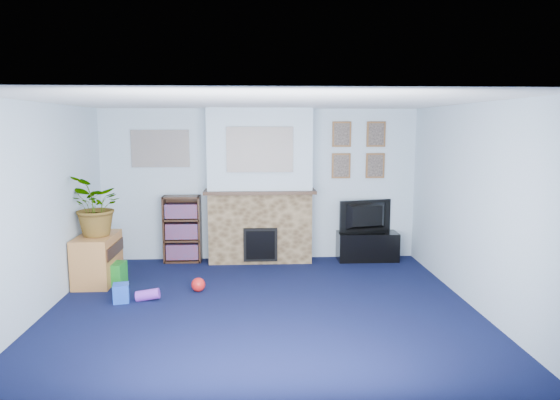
{
  "coord_description": "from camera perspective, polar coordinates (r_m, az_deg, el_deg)",
  "views": [
    {
      "loc": [
        -0.08,
        -5.66,
        2.14
      ],
      "look_at": [
        0.25,
        0.84,
        1.16
      ],
      "focal_mm": 32.0,
      "sensor_mm": 36.0,
      "label": 1
    }
  ],
  "objects": [
    {
      "name": "green_crate",
      "position": [
        7.23,
        -18.78,
        -7.99
      ],
      "size": [
        0.39,
        0.33,
        0.3
      ],
      "primitive_type": "cube",
      "rotation": [
        0.0,
        0.0,
        -0.09
      ],
      "color": "#198C26",
      "rests_on": "ground"
    },
    {
      "name": "potted_plant",
      "position": [
        7.11,
        -20.16,
        -0.63
      ],
      "size": [
        0.96,
        0.98,
        0.82
      ],
      "primitive_type": "imported",
      "rotation": [
        0.0,
        0.0,
        5.36
      ],
      "color": "#26661E",
      "rests_on": "sideboard"
    },
    {
      "name": "portrait_bl",
      "position": [
        8.04,
        6.99,
        3.9
      ],
      "size": [
        0.3,
        0.03,
        0.4
      ],
      "primitive_type": "cube",
      "color": "brown",
      "rests_on": "wall_back"
    },
    {
      "name": "toy_block",
      "position": [
        6.48,
        -17.7,
        -10.12
      ],
      "size": [
        0.22,
        0.22,
        0.23
      ],
      "primitive_type": "cube",
      "rotation": [
        0.0,
        0.0,
        0.21
      ],
      "color": "blue",
      "rests_on": "ground"
    },
    {
      "name": "portrait_tl",
      "position": [
        8.01,
        7.06,
        7.47
      ],
      "size": [
        0.3,
        0.03,
        0.4
      ],
      "primitive_type": "cube",
      "color": "brown",
      "rests_on": "wall_back"
    },
    {
      "name": "tv_stand",
      "position": [
        8.13,
        9.94,
        -5.23
      ],
      "size": [
        0.95,
        0.4,
        0.45
      ],
      "primitive_type": "cube",
      "color": "black",
      "rests_on": "ground"
    },
    {
      "name": "mantel_can",
      "position": [
        7.76,
        3.03,
        1.64
      ],
      "size": [
        0.06,
        0.06,
        0.12
      ],
      "primitive_type": "cylinder",
      "color": "blue",
      "rests_on": "chimney_breast"
    },
    {
      "name": "wall_back",
      "position": [
        7.97,
        -2.32,
        1.75
      ],
      "size": [
        5.0,
        0.04,
        2.4
      ],
      "primitive_type": "cube",
      "color": "silver",
      "rests_on": "ground"
    },
    {
      "name": "chimney_breast",
      "position": [
        7.77,
        -2.31,
        1.46
      ],
      "size": [
        1.72,
        0.5,
        2.4
      ],
      "color": "brown",
      "rests_on": "ground"
    },
    {
      "name": "mantel_clock",
      "position": [
        7.72,
        -2.61,
        1.68
      ],
      "size": [
        0.1,
        0.06,
        0.14
      ],
      "primitive_type": "cube",
      "color": "gold",
      "rests_on": "chimney_breast"
    },
    {
      "name": "toy_tube",
      "position": [
        6.46,
        -14.88,
        -10.44
      ],
      "size": [
        0.3,
        0.13,
        0.17
      ],
      "primitive_type": "cylinder",
      "rotation": [
        0.0,
        1.43,
        0.0
      ],
      "color": "purple",
      "rests_on": "ground"
    },
    {
      "name": "wall_left",
      "position": [
        6.23,
        -25.75,
        -0.99
      ],
      "size": [
        0.04,
        4.5,
        2.4
      ],
      "primitive_type": "cube",
      "color": "silver",
      "rests_on": "ground"
    },
    {
      "name": "portrait_br",
      "position": [
        8.15,
        10.82,
        3.88
      ],
      "size": [
        0.3,
        0.03,
        0.4
      ],
      "primitive_type": "cube",
      "color": "brown",
      "rests_on": "wall_back"
    },
    {
      "name": "toy_ball",
      "position": [
        6.65,
        -9.32,
        -9.53
      ],
      "size": [
        0.18,
        0.18,
        0.18
      ],
      "primitive_type": "sphere",
      "color": "red",
      "rests_on": "ground"
    },
    {
      "name": "mantel_teddy",
      "position": [
        7.73,
        -6.51,
        1.61
      ],
      "size": [
        0.12,
        0.12,
        0.12
      ],
      "primitive_type": "sphere",
      "color": "gray",
      "rests_on": "chimney_breast"
    },
    {
      "name": "wall_right",
      "position": [
        6.29,
        21.32,
        -0.64
      ],
      "size": [
        0.04,
        4.5,
        2.4
      ],
      "primitive_type": "cube",
      "color": "silver",
      "rests_on": "ground"
    },
    {
      "name": "sideboard",
      "position": [
        7.31,
        -20.13,
        -6.17
      ],
      "size": [
        0.47,
        0.85,
        0.66
      ],
      "primitive_type": "cube",
      "color": "#BB783C",
      "rests_on": "ground"
    },
    {
      "name": "collage_left",
      "position": [
        8.04,
        -13.52,
        5.73
      ],
      "size": [
        0.9,
        0.03,
        0.58
      ],
      "primitive_type": "cube",
      "color": "gray",
      "rests_on": "wall_back"
    },
    {
      "name": "mantel_candle",
      "position": [
        7.72,
        -0.19,
        1.77
      ],
      "size": [
        0.05,
        0.05,
        0.16
      ],
      "primitive_type": "cylinder",
      "color": "#B2BFC6",
      "rests_on": "chimney_breast"
    },
    {
      "name": "floor",
      "position": [
        6.05,
        -2.02,
        -12.17
      ],
      "size": [
        5.0,
        4.5,
        0.01
      ],
      "primitive_type": "cube",
      "color": "#0D1235",
      "rests_on": "ground"
    },
    {
      "name": "wall_front",
      "position": [
        3.54,
        -1.55,
        -6.85
      ],
      "size": [
        5.0,
        0.04,
        2.4
      ],
      "primitive_type": "cube",
      "color": "silver",
      "rests_on": "ground"
    },
    {
      "name": "bookshelf",
      "position": [
        8.02,
        -11.08,
        -3.42
      ],
      "size": [
        0.58,
        0.28,
        1.05
      ],
      "color": "#321D12",
      "rests_on": "ground"
    },
    {
      "name": "portrait_tr",
      "position": [
        8.13,
        10.91,
        7.39
      ],
      "size": [
        0.3,
        0.03,
        0.4
      ],
      "primitive_type": "cube",
      "color": "brown",
      "rests_on": "wall_back"
    },
    {
      "name": "collage_main",
      "position": [
        7.51,
        -2.32,
        5.78
      ],
      "size": [
        1.0,
        0.03,
        0.68
      ],
      "primitive_type": "cube",
      "color": "gray",
      "rests_on": "chimney_breast"
    },
    {
      "name": "television",
      "position": [
        8.05,
        10.0,
        -1.87
      ],
      "size": [
        0.88,
        0.33,
        0.51
      ],
      "primitive_type": "imported",
      "rotation": [
        0.0,
        0.0,
        3.39
      ],
      "color": "black",
      "rests_on": "tv_stand"
    },
    {
      "name": "ceiling",
      "position": [
        5.67,
        -2.15,
        11.16
      ],
      "size": [
        5.0,
        4.5,
        0.01
      ],
      "primitive_type": "cube",
      "color": "white",
      "rests_on": "wall_back"
    }
  ]
}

